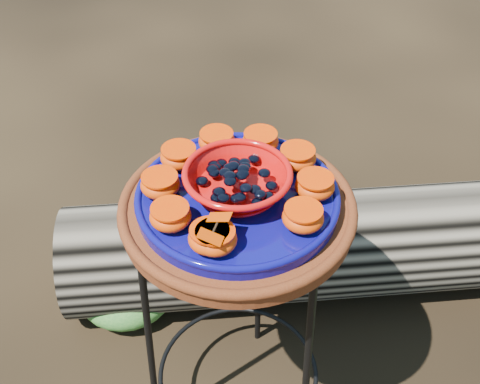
% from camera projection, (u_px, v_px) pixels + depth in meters
% --- Properties ---
extents(plant_stand, '(0.44, 0.44, 0.70)m').
position_uv_depth(plant_stand, '(238.00, 325.00, 1.40)').
color(plant_stand, black).
rests_on(plant_stand, ground).
extents(terracotta_saucer, '(0.45, 0.45, 0.04)m').
position_uv_depth(terracotta_saucer, '(238.00, 210.00, 1.16)').
color(terracotta_saucer, '#511A08').
rests_on(terracotta_saucer, plant_stand).
extents(cobalt_plate, '(0.38, 0.38, 0.03)m').
position_uv_depth(cobalt_plate, '(237.00, 199.00, 1.14)').
color(cobalt_plate, '#090B51').
rests_on(cobalt_plate, terracotta_saucer).
extents(red_bowl, '(0.19, 0.19, 0.05)m').
position_uv_depth(red_bowl, '(237.00, 183.00, 1.11)').
color(red_bowl, red).
rests_on(red_bowl, cobalt_plate).
extents(glass_gems, '(0.15, 0.15, 0.03)m').
position_uv_depth(glass_gems, '(237.00, 166.00, 1.09)').
color(glass_gems, black).
rests_on(glass_gems, red_bowl).
extents(orange_half_0, '(0.07, 0.07, 0.04)m').
position_uv_depth(orange_half_0, '(215.00, 239.00, 1.01)').
color(orange_half_0, red).
rests_on(orange_half_0, cobalt_plate).
extents(orange_half_1, '(0.07, 0.07, 0.04)m').
position_uv_depth(orange_half_1, '(303.00, 217.00, 1.05)').
color(orange_half_1, red).
rests_on(orange_half_1, cobalt_plate).
extents(orange_half_2, '(0.07, 0.07, 0.04)m').
position_uv_depth(orange_half_2, '(315.00, 186.00, 1.11)').
color(orange_half_2, red).
rests_on(orange_half_2, cobalt_plate).
extents(orange_half_3, '(0.07, 0.07, 0.04)m').
position_uv_depth(orange_half_3, '(297.00, 158.00, 1.18)').
color(orange_half_3, red).
rests_on(orange_half_3, cobalt_plate).
extents(orange_half_4, '(0.07, 0.07, 0.04)m').
position_uv_depth(orange_half_4, '(260.00, 141.00, 1.22)').
color(orange_half_4, red).
rests_on(orange_half_4, cobalt_plate).
extents(orange_half_5, '(0.07, 0.07, 0.04)m').
position_uv_depth(orange_half_5, '(217.00, 141.00, 1.22)').
color(orange_half_5, red).
rests_on(orange_half_5, cobalt_plate).
extents(orange_half_6, '(0.07, 0.07, 0.04)m').
position_uv_depth(orange_half_6, '(179.00, 157.00, 1.18)').
color(orange_half_6, red).
rests_on(orange_half_6, cobalt_plate).
extents(orange_half_7, '(0.07, 0.07, 0.04)m').
position_uv_depth(orange_half_7, '(160.00, 185.00, 1.12)').
color(orange_half_7, red).
rests_on(orange_half_7, cobalt_plate).
extents(orange_half_8, '(0.07, 0.07, 0.04)m').
position_uv_depth(orange_half_8, '(170.00, 216.00, 1.05)').
color(orange_half_8, red).
rests_on(orange_half_8, cobalt_plate).
extents(orange_half_9, '(0.07, 0.07, 0.04)m').
position_uv_depth(orange_half_9, '(210.00, 238.00, 1.01)').
color(orange_half_9, red).
rests_on(orange_half_9, cobalt_plate).
extents(butterfly, '(0.09, 0.06, 0.02)m').
position_uv_depth(butterfly, '(215.00, 227.00, 0.99)').
color(butterfly, '#BE3200').
rests_on(butterfly, orange_half_0).
extents(driftwood_log, '(1.84, 1.06, 0.33)m').
position_uv_depth(driftwood_log, '(360.00, 242.00, 1.85)').
color(driftwood_log, black).
rests_on(driftwood_log, ground).
extents(foliage_left, '(0.30, 0.30, 0.15)m').
position_uv_depth(foliage_left, '(127.00, 288.00, 1.84)').
color(foliage_left, '#236022').
rests_on(foliage_left, ground).
extents(foliage_back, '(0.27, 0.27, 0.13)m').
position_uv_depth(foliage_back, '(259.00, 257.00, 1.94)').
color(foliage_back, '#236022').
rests_on(foliage_back, ground).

